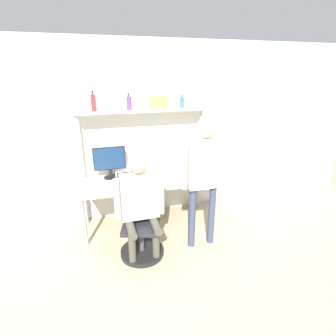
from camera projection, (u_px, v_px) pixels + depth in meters
name	position (u px, v px, depth m)	size (l,w,h in m)	color
ground_plane	(155.00, 237.00, 3.79)	(12.00, 12.00, 0.00)	tan
wall_back	(141.00, 133.00, 4.06)	(8.00, 0.06, 2.70)	silver
desk	(148.00, 183.00, 3.92)	(2.00, 0.77, 0.74)	beige
shelf_unit	(143.00, 126.00, 3.85)	(1.90, 0.27, 1.74)	white
monitor	(110.00, 161.00, 3.88)	(0.47, 0.21, 0.48)	black
laptop	(129.00, 182.00, 3.65)	(0.34, 0.21, 0.21)	silver
cell_phone	(150.00, 185.00, 3.68)	(0.07, 0.15, 0.01)	black
office_chair	(142.00, 234.00, 3.38)	(0.57, 0.57, 0.91)	black
person_seated	(140.00, 200.00, 3.16)	(0.62, 0.47, 1.34)	#4C473D
person_standing	(204.00, 168.00, 3.26)	(0.60, 0.24, 1.74)	#38425B
bottle_purple	(129.00, 103.00, 3.68)	(0.07, 0.07, 0.23)	#593372
bottle_blue	(182.00, 102.00, 3.90)	(0.07, 0.07, 0.19)	#335999
bottle_red	(93.00, 103.00, 3.55)	(0.07, 0.07, 0.28)	maroon
storage_box	(158.00, 102.00, 3.79)	(0.23, 0.22, 0.20)	#B27A47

